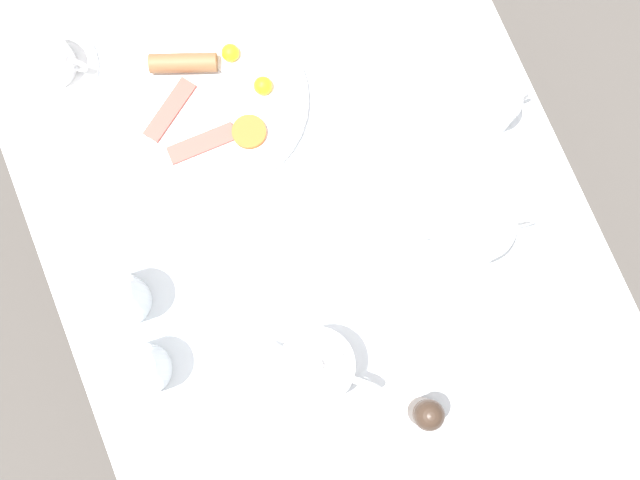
{
  "coord_description": "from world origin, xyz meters",
  "views": [
    {
      "loc": [
        -0.07,
        -0.17,
        1.85
      ],
      "look_at": [
        0.0,
        0.0,
        0.75
      ],
      "focal_mm": 42.0,
      "sensor_mm": 36.0,
      "label": 1
    }
  ],
  "objects_px": {
    "knife_by_plate": "(585,401)",
    "teacup_with_saucer_right": "(48,62)",
    "teapot_near": "(475,229)",
    "water_glass_short": "(137,370)",
    "teapot_far": "(318,366)",
    "creamer_jug": "(496,107)",
    "salt_grinder": "(426,414)",
    "breakfast_plate": "(217,97)",
    "water_glass_tall": "(115,297)",
    "fork_by_plate": "(388,40)"
  },
  "relations": [
    {
      "from": "fork_by_plate",
      "to": "water_glass_tall",
      "type": "bearing_deg",
      "value": -155.98
    },
    {
      "from": "salt_grinder",
      "to": "fork_by_plate",
      "type": "relative_size",
      "value": 0.78
    },
    {
      "from": "teapot_far",
      "to": "salt_grinder",
      "type": "relative_size",
      "value": 1.47
    },
    {
      "from": "breakfast_plate",
      "to": "teacup_with_saucer_right",
      "type": "bearing_deg",
      "value": 146.73
    },
    {
      "from": "teacup_with_saucer_right",
      "to": "water_glass_tall",
      "type": "relative_size",
      "value": 1.11
    },
    {
      "from": "teapot_far",
      "to": "water_glass_tall",
      "type": "height_order",
      "value": "water_glass_tall"
    },
    {
      "from": "teapot_near",
      "to": "water_glass_tall",
      "type": "height_order",
      "value": "water_glass_tall"
    },
    {
      "from": "fork_by_plate",
      "to": "teapot_near",
      "type": "bearing_deg",
      "value": -91.51
    },
    {
      "from": "teapot_far",
      "to": "fork_by_plate",
      "type": "xyz_separation_m",
      "value": [
        0.3,
        0.43,
        -0.05
      ]
    },
    {
      "from": "teapot_near",
      "to": "teapot_far",
      "type": "xyz_separation_m",
      "value": [
        -0.29,
        -0.1,
        0.0
      ]
    },
    {
      "from": "breakfast_plate",
      "to": "salt_grinder",
      "type": "height_order",
      "value": "salt_grinder"
    },
    {
      "from": "teapot_far",
      "to": "creamer_jug",
      "type": "height_order",
      "value": "teapot_far"
    },
    {
      "from": "water_glass_short",
      "to": "knife_by_plate",
      "type": "xyz_separation_m",
      "value": [
        0.58,
        -0.29,
        -0.06
      ]
    },
    {
      "from": "teapot_near",
      "to": "knife_by_plate",
      "type": "xyz_separation_m",
      "value": [
        0.06,
        -0.29,
        -0.05
      ]
    },
    {
      "from": "breakfast_plate",
      "to": "teacup_with_saucer_right",
      "type": "xyz_separation_m",
      "value": [
        -0.22,
        0.15,
        0.02
      ]
    },
    {
      "from": "water_glass_tall",
      "to": "salt_grinder",
      "type": "xyz_separation_m",
      "value": [
        0.35,
        -0.32,
        -0.01
      ]
    },
    {
      "from": "teacup_with_saucer_right",
      "to": "water_glass_short",
      "type": "bearing_deg",
      "value": -92.85
    },
    {
      "from": "fork_by_plate",
      "to": "knife_by_plate",
      "type": "height_order",
      "value": "same"
    },
    {
      "from": "teapot_near",
      "to": "knife_by_plate",
      "type": "distance_m",
      "value": 0.3
    },
    {
      "from": "teacup_with_saucer_right",
      "to": "creamer_jug",
      "type": "bearing_deg",
      "value": -28.48
    },
    {
      "from": "teapot_far",
      "to": "teacup_with_saucer_right",
      "type": "height_order",
      "value": "teapot_far"
    },
    {
      "from": "teacup_with_saucer_right",
      "to": "knife_by_plate",
      "type": "height_order",
      "value": "teacup_with_saucer_right"
    },
    {
      "from": "breakfast_plate",
      "to": "water_glass_tall",
      "type": "xyz_separation_m",
      "value": [
        -0.24,
        -0.25,
        0.06
      ]
    },
    {
      "from": "fork_by_plate",
      "to": "creamer_jug",
      "type": "bearing_deg",
      "value": -59.91
    },
    {
      "from": "creamer_jug",
      "to": "water_glass_short",
      "type": "bearing_deg",
      "value": -165.3
    },
    {
      "from": "teacup_with_saucer_right",
      "to": "water_glass_short",
      "type": "xyz_separation_m",
      "value": [
        -0.02,
        -0.5,
        0.03
      ]
    },
    {
      "from": "teapot_near",
      "to": "salt_grinder",
      "type": "relative_size",
      "value": 1.85
    },
    {
      "from": "teapot_near",
      "to": "water_glass_short",
      "type": "bearing_deg",
      "value": 13.78
    },
    {
      "from": "breakfast_plate",
      "to": "water_glass_short",
      "type": "distance_m",
      "value": 0.43
    },
    {
      "from": "teapot_near",
      "to": "fork_by_plate",
      "type": "relative_size",
      "value": 1.43
    },
    {
      "from": "teapot_near",
      "to": "teapot_far",
      "type": "distance_m",
      "value": 0.3
    },
    {
      "from": "teapot_far",
      "to": "water_glass_tall",
      "type": "relative_size",
      "value": 1.15
    },
    {
      "from": "breakfast_plate",
      "to": "knife_by_plate",
      "type": "xyz_separation_m",
      "value": [
        0.34,
        -0.64,
        -0.01
      ]
    },
    {
      "from": "fork_by_plate",
      "to": "breakfast_plate",
      "type": "bearing_deg",
      "value": 177.93
    },
    {
      "from": "breakfast_plate",
      "to": "salt_grinder",
      "type": "relative_size",
      "value": 2.83
    },
    {
      "from": "knife_by_plate",
      "to": "teacup_with_saucer_right",
      "type": "bearing_deg",
      "value": 125.4
    },
    {
      "from": "teacup_with_saucer_right",
      "to": "teapot_far",
      "type": "bearing_deg",
      "value": -70.14
    },
    {
      "from": "teapot_near",
      "to": "water_glass_short",
      "type": "relative_size",
      "value": 1.57
    },
    {
      "from": "water_glass_short",
      "to": "knife_by_plate",
      "type": "bearing_deg",
      "value": -26.22
    },
    {
      "from": "salt_grinder",
      "to": "teapot_far",
      "type": "bearing_deg",
      "value": 134.26
    },
    {
      "from": "teacup_with_saucer_right",
      "to": "fork_by_plate",
      "type": "height_order",
      "value": "teacup_with_saucer_right"
    },
    {
      "from": "water_glass_short",
      "to": "creamer_jug",
      "type": "relative_size",
      "value": 1.28
    },
    {
      "from": "teapot_near",
      "to": "breakfast_plate",
      "type": "bearing_deg",
      "value": -38.08
    },
    {
      "from": "breakfast_plate",
      "to": "teacup_with_saucer_right",
      "type": "relative_size",
      "value": 1.99
    },
    {
      "from": "creamer_jug",
      "to": "knife_by_plate",
      "type": "relative_size",
      "value": 0.45
    },
    {
      "from": "water_glass_tall",
      "to": "water_glass_short",
      "type": "xyz_separation_m",
      "value": [
        -0.01,
        -0.11,
        -0.01
      ]
    },
    {
      "from": "breakfast_plate",
      "to": "teacup_with_saucer_right",
      "type": "distance_m",
      "value": 0.27
    },
    {
      "from": "creamer_jug",
      "to": "knife_by_plate",
      "type": "bearing_deg",
      "value": -96.66
    },
    {
      "from": "creamer_jug",
      "to": "water_glass_tall",
      "type": "bearing_deg",
      "value": -174.56
    },
    {
      "from": "water_glass_short",
      "to": "knife_by_plate",
      "type": "height_order",
      "value": "water_glass_short"
    }
  ]
}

